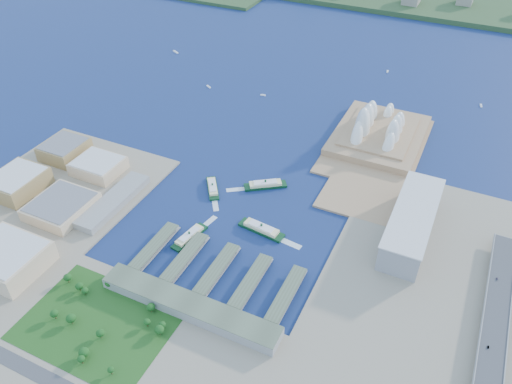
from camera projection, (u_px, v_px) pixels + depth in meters
The scene contains 24 objects.
ground at pixel (237, 229), 618.51m from camera, with size 3000.00×3000.00×0.00m, color #111E4F.
west_land at pixel (22, 221), 627.83m from camera, with size 220.00×390.00×3.00m, color gray.
south_land at pixel (135, 364), 468.70m from camera, with size 720.00×180.00×3.00m, color gray.
east_land at pixel (426, 327), 500.83m from camera, with size 240.00×500.00×3.00m, color gray.
peninsula at pixel (376, 145), 765.50m from camera, with size 135.00×220.00×3.00m, color #A7825B.
far_shore at pixel (408, 0), 1309.60m from camera, with size 2200.00×260.00×12.00m, color #2D4926.
opera_house at pixel (381, 121), 761.66m from camera, with size 134.00×180.00×58.00m, color white, non-canonical shape.
toaster_building at pixel (412, 223), 596.49m from camera, with size 45.00×155.00×35.00m, color gray.
expressway at pixel (491, 353), 468.82m from camera, with size 26.00×340.00×11.85m, color gray, non-canonical shape.
west_buildings at pixel (40, 196), 643.37m from camera, with size 200.00×280.00×27.00m, color #957B4A, non-canonical shape.
ferry_wharves at pixel (217, 270), 557.72m from camera, with size 184.00×90.00×9.30m, color #4D5A44, non-canonical shape.
terminal_building at pixel (189, 306), 512.15m from camera, with size 200.00×28.00×12.00m, color gray.
park at pixel (96, 319), 497.33m from camera, with size 150.00×110.00×16.00m, color #194714, non-canonical shape.
ferry_a at pixel (212, 186), 678.27m from camera, with size 12.96×50.93×9.63m, color #0D371A, non-canonical shape.
ferry_b at pixel (265, 183), 682.35m from camera, with size 14.87×58.41×11.04m, color #0D371A, non-canonical shape.
ferry_c at pixel (189, 235), 601.97m from camera, with size 13.62×53.52×10.12m, color #0D371A, non-canonical shape.
ferry_d at pixel (261, 228), 611.72m from camera, with size 15.22×59.78×11.30m, color #0D371A, non-canonical shape.
boat_a at pixel (209, 86), 922.95m from camera, with size 3.15×12.61×2.43m, color white, non-canonical shape.
boat_b at pixel (263, 95), 896.34m from camera, with size 3.26×9.32×2.52m, color white, non-canonical shape.
boat_c at pixel (481, 105), 865.56m from camera, with size 3.23×11.07×2.49m, color white, non-canonical shape.
boat_d at pixel (176, 52), 1049.48m from camera, with size 3.90×17.82×3.01m, color white, non-canonical shape.
boat_e at pixel (388, 71), 974.46m from camera, with size 3.31×10.40×2.55m, color white, non-canonical shape.
car_b at pixel (488, 347), 466.68m from camera, with size 1.30×3.73×1.23m, color slate.
car_c at pixel (497, 279), 533.32m from camera, with size 1.78×4.37×1.27m, color slate.
Camera 1 is at (218.86, -402.85, 418.34)m, focal length 35.00 mm.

